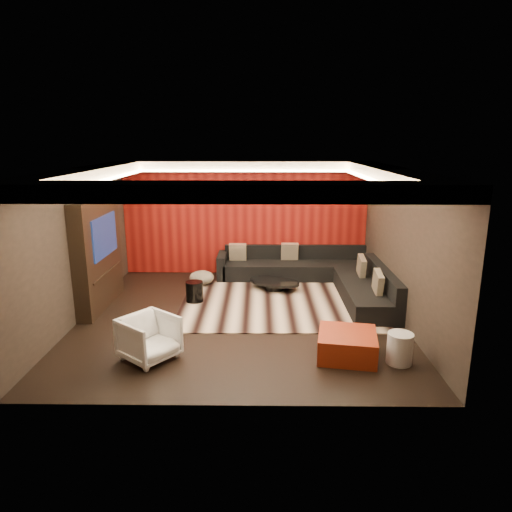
{
  "coord_description": "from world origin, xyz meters",
  "views": [
    {
      "loc": [
        0.41,
        -8.16,
        3.3
      ],
      "look_at": [
        0.3,
        0.6,
        1.05
      ],
      "focal_mm": 32.0,
      "sensor_mm": 36.0,
      "label": 1
    }
  ],
  "objects_px": {
    "coffee_table": "(274,285)",
    "sectional_sofa": "(319,276)",
    "drum_stool": "(194,291)",
    "armchair": "(149,338)",
    "white_side_table": "(400,348)",
    "orange_ottoman": "(347,345)"
  },
  "relations": [
    {
      "from": "drum_stool",
      "to": "orange_ottoman",
      "type": "distance_m",
      "value": 3.65
    },
    {
      "from": "coffee_table",
      "to": "drum_stool",
      "type": "distance_m",
      "value": 1.87
    },
    {
      "from": "coffee_table",
      "to": "armchair",
      "type": "bearing_deg",
      "value": -120.84
    },
    {
      "from": "coffee_table",
      "to": "white_side_table",
      "type": "height_order",
      "value": "white_side_table"
    },
    {
      "from": "drum_stool",
      "to": "white_side_table",
      "type": "distance_m",
      "value": 4.36
    },
    {
      "from": "white_side_table",
      "to": "sectional_sofa",
      "type": "xyz_separation_m",
      "value": [
        -0.77,
        3.69,
        0.02
      ]
    },
    {
      "from": "orange_ottoman",
      "to": "sectional_sofa",
      "type": "xyz_separation_m",
      "value": [
        -0.01,
        3.48,
        0.07
      ]
    },
    {
      "from": "orange_ottoman",
      "to": "sectional_sofa",
      "type": "relative_size",
      "value": 0.24
    },
    {
      "from": "white_side_table",
      "to": "sectional_sofa",
      "type": "distance_m",
      "value": 3.77
    },
    {
      "from": "drum_stool",
      "to": "armchair",
      "type": "relative_size",
      "value": 0.56
    },
    {
      "from": "drum_stool",
      "to": "sectional_sofa",
      "type": "xyz_separation_m",
      "value": [
        2.72,
        1.06,
        0.03
      ]
    },
    {
      "from": "armchair",
      "to": "white_side_table",
      "type": "bearing_deg",
      "value": -52.47
    },
    {
      "from": "coffee_table",
      "to": "orange_ottoman",
      "type": "relative_size",
      "value": 1.33
    },
    {
      "from": "coffee_table",
      "to": "sectional_sofa",
      "type": "bearing_deg",
      "value": 13.12
    },
    {
      "from": "drum_stool",
      "to": "orange_ottoman",
      "type": "bearing_deg",
      "value": -41.54
    },
    {
      "from": "coffee_table",
      "to": "armchair",
      "type": "height_order",
      "value": "armchair"
    },
    {
      "from": "coffee_table",
      "to": "drum_stool",
      "type": "xyz_separation_m",
      "value": [
        -1.68,
        -0.82,
        0.11
      ]
    },
    {
      "from": "white_side_table",
      "to": "armchair",
      "type": "height_order",
      "value": "armchair"
    },
    {
      "from": "armchair",
      "to": "orange_ottoman",
      "type": "bearing_deg",
      "value": -48.83
    },
    {
      "from": "drum_stool",
      "to": "sectional_sofa",
      "type": "height_order",
      "value": "sectional_sofa"
    },
    {
      "from": "white_side_table",
      "to": "orange_ottoman",
      "type": "distance_m",
      "value": 0.78
    },
    {
      "from": "white_side_table",
      "to": "orange_ottoman",
      "type": "relative_size",
      "value": 0.55
    }
  ]
}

